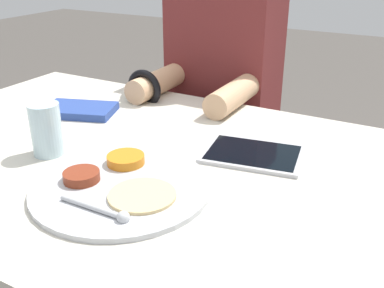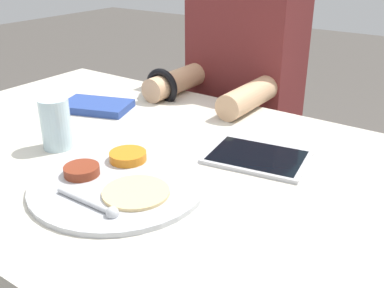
{
  "view_description": "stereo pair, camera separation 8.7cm",
  "coord_description": "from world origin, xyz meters",
  "px_view_note": "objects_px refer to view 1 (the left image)",
  "views": [
    {
      "loc": [
        0.56,
        -0.7,
        1.2
      ],
      "look_at": [
        0.18,
        -0.01,
        0.84
      ],
      "focal_mm": 42.0,
      "sensor_mm": 36.0,
      "label": 1
    },
    {
      "loc": [
        0.64,
        -0.66,
        1.2
      ],
      "look_at": [
        0.18,
        -0.01,
        0.84
      ],
      "focal_mm": 42.0,
      "sensor_mm": 36.0,
      "label": 2
    }
  ],
  "objects_px": {
    "red_notebook": "(80,110)",
    "person_diner": "(221,129)",
    "drinking_glass": "(46,129)",
    "thali_tray": "(120,185)",
    "tablet_device": "(253,154)"
  },
  "relations": [
    {
      "from": "red_notebook",
      "to": "person_diner",
      "type": "relative_size",
      "value": 0.16
    },
    {
      "from": "drinking_glass",
      "to": "thali_tray",
      "type": "bearing_deg",
      "value": -11.73
    },
    {
      "from": "person_diner",
      "to": "drinking_glass",
      "type": "bearing_deg",
      "value": -98.62
    },
    {
      "from": "red_notebook",
      "to": "tablet_device",
      "type": "bearing_deg",
      "value": -2.29
    },
    {
      "from": "red_notebook",
      "to": "person_diner",
      "type": "distance_m",
      "value": 0.52
    },
    {
      "from": "tablet_device",
      "to": "thali_tray",
      "type": "bearing_deg",
      "value": -123.17
    },
    {
      "from": "thali_tray",
      "to": "drinking_glass",
      "type": "relative_size",
      "value": 2.93
    },
    {
      "from": "thali_tray",
      "to": "person_diner",
      "type": "bearing_deg",
      "value": 100.1
    },
    {
      "from": "red_notebook",
      "to": "person_diner",
      "type": "xyz_separation_m",
      "value": [
        0.21,
        0.44,
        -0.17
      ]
    },
    {
      "from": "red_notebook",
      "to": "tablet_device",
      "type": "height_order",
      "value": "red_notebook"
    },
    {
      "from": "person_diner",
      "to": "red_notebook",
      "type": "bearing_deg",
      "value": -115.74
    },
    {
      "from": "thali_tray",
      "to": "person_diner",
      "type": "xyz_separation_m",
      "value": [
        -0.13,
        0.71,
        -0.17
      ]
    },
    {
      "from": "thali_tray",
      "to": "drinking_glass",
      "type": "xyz_separation_m",
      "value": [
        -0.23,
        0.05,
        0.05
      ]
    },
    {
      "from": "thali_tray",
      "to": "person_diner",
      "type": "relative_size",
      "value": 0.26
    },
    {
      "from": "drinking_glass",
      "to": "person_diner",
      "type": "bearing_deg",
      "value": 81.38
    }
  ]
}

